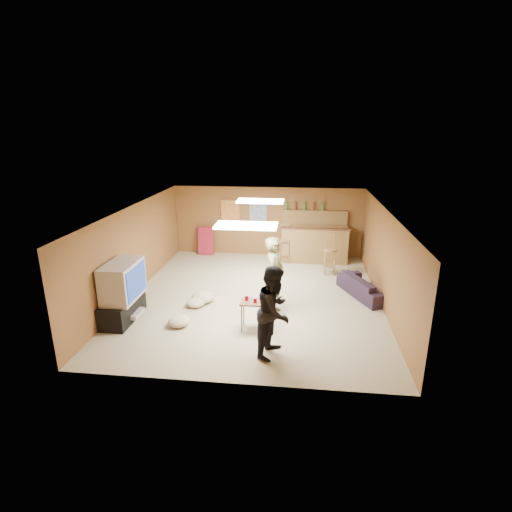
# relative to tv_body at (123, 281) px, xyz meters

# --- Properties ---
(ground) EXTENTS (7.00, 7.00, 0.00)m
(ground) POSITION_rel_tv_body_xyz_m (2.65, 1.50, -0.90)
(ground) COLOR tan
(ground) RESTS_ON ground
(ceiling) EXTENTS (6.00, 7.00, 0.02)m
(ceiling) POSITION_rel_tv_body_xyz_m (2.65, 1.50, 1.30)
(ceiling) COLOR silver
(ceiling) RESTS_ON ground
(wall_back) EXTENTS (6.00, 0.02, 2.20)m
(wall_back) POSITION_rel_tv_body_xyz_m (2.65, 5.00, 0.20)
(wall_back) COLOR brown
(wall_back) RESTS_ON ground
(wall_front) EXTENTS (6.00, 0.02, 2.20)m
(wall_front) POSITION_rel_tv_body_xyz_m (2.65, -2.00, 0.20)
(wall_front) COLOR brown
(wall_front) RESTS_ON ground
(wall_left) EXTENTS (0.02, 7.00, 2.20)m
(wall_left) POSITION_rel_tv_body_xyz_m (-0.35, 1.50, 0.20)
(wall_left) COLOR brown
(wall_left) RESTS_ON ground
(wall_right) EXTENTS (0.02, 7.00, 2.20)m
(wall_right) POSITION_rel_tv_body_xyz_m (5.65, 1.50, 0.20)
(wall_right) COLOR brown
(wall_right) RESTS_ON ground
(tv_stand) EXTENTS (0.55, 1.30, 0.50)m
(tv_stand) POSITION_rel_tv_body_xyz_m (-0.07, 0.00, -0.65)
(tv_stand) COLOR black
(tv_stand) RESTS_ON ground
(dvd_box) EXTENTS (0.35, 0.50, 0.08)m
(dvd_box) POSITION_rel_tv_body_xyz_m (0.15, 0.00, -0.75)
(dvd_box) COLOR #B2B2B7
(dvd_box) RESTS_ON tv_stand
(tv_body) EXTENTS (0.60, 1.10, 0.80)m
(tv_body) POSITION_rel_tv_body_xyz_m (0.00, 0.00, 0.00)
(tv_body) COLOR #B2B2B7
(tv_body) RESTS_ON tv_stand
(tv_screen) EXTENTS (0.02, 0.95, 0.65)m
(tv_screen) POSITION_rel_tv_body_xyz_m (0.31, 0.00, 0.00)
(tv_screen) COLOR navy
(tv_screen) RESTS_ON tv_body
(bar_counter) EXTENTS (2.00, 0.60, 1.10)m
(bar_counter) POSITION_rel_tv_body_xyz_m (4.15, 4.45, -0.35)
(bar_counter) COLOR brown
(bar_counter) RESTS_ON ground
(bar_lip) EXTENTS (2.10, 0.12, 0.05)m
(bar_lip) POSITION_rel_tv_body_xyz_m (4.15, 4.20, 0.20)
(bar_lip) COLOR #432215
(bar_lip) RESTS_ON bar_counter
(bar_shelf) EXTENTS (2.00, 0.18, 0.05)m
(bar_shelf) POSITION_rel_tv_body_xyz_m (4.15, 4.90, 0.60)
(bar_shelf) COLOR brown
(bar_shelf) RESTS_ON bar_backing
(bar_backing) EXTENTS (2.00, 0.14, 0.60)m
(bar_backing) POSITION_rel_tv_body_xyz_m (4.15, 4.92, 0.30)
(bar_backing) COLOR brown
(bar_backing) RESTS_ON bar_counter
(poster_left) EXTENTS (0.60, 0.03, 0.85)m
(poster_left) POSITION_rel_tv_body_xyz_m (1.45, 4.96, 0.45)
(poster_left) COLOR #BF3F26
(poster_left) RESTS_ON wall_back
(poster_right) EXTENTS (0.55, 0.03, 0.80)m
(poster_right) POSITION_rel_tv_body_xyz_m (2.35, 4.96, 0.45)
(poster_right) COLOR #334C99
(poster_right) RESTS_ON wall_back
(folding_chair_stack) EXTENTS (0.50, 0.26, 0.91)m
(folding_chair_stack) POSITION_rel_tv_body_xyz_m (0.65, 4.80, -0.45)
(folding_chair_stack) COLOR #A41E36
(folding_chair_stack) RESTS_ON ground
(ceiling_panel_front) EXTENTS (1.20, 0.60, 0.04)m
(ceiling_panel_front) POSITION_rel_tv_body_xyz_m (2.65, 0.00, 1.27)
(ceiling_panel_front) COLOR white
(ceiling_panel_front) RESTS_ON ceiling
(ceiling_panel_back) EXTENTS (1.20, 0.60, 0.04)m
(ceiling_panel_back) POSITION_rel_tv_body_xyz_m (2.65, 2.70, 1.27)
(ceiling_panel_back) COLOR white
(ceiling_panel_back) RESTS_ON ceiling
(person_olive) EXTENTS (0.50, 0.69, 1.77)m
(person_olive) POSITION_rel_tv_body_xyz_m (3.17, 0.68, -0.01)
(person_olive) COLOR brown
(person_olive) RESTS_ON ground
(person_black) EXTENTS (0.87, 0.98, 1.70)m
(person_black) POSITION_rel_tv_body_xyz_m (3.29, -1.00, -0.05)
(person_black) COLOR black
(person_black) RESTS_ON ground
(sofa) EXTENTS (1.29, 1.80, 0.49)m
(sofa) POSITION_rel_tv_body_xyz_m (5.34, 1.90, -0.65)
(sofa) COLOR black
(sofa) RESTS_ON ground
(tray_table) EXTENTS (0.50, 0.41, 0.64)m
(tray_table) POSITION_rel_tv_body_xyz_m (2.78, -0.15, -0.58)
(tray_table) COLOR #432215
(tray_table) RESTS_ON ground
(cup_red_near) EXTENTS (0.09, 0.09, 0.11)m
(cup_red_near) POSITION_rel_tv_body_xyz_m (2.66, -0.11, -0.21)
(cup_red_near) COLOR #A40A1F
(cup_red_near) RESTS_ON tray_table
(cup_red_far) EXTENTS (0.07, 0.07, 0.10)m
(cup_red_far) POSITION_rel_tv_body_xyz_m (2.85, -0.21, -0.21)
(cup_red_far) COLOR #A40A1F
(cup_red_far) RESTS_ON tray_table
(cup_blue) EXTENTS (0.12, 0.12, 0.12)m
(cup_blue) POSITION_rel_tv_body_xyz_m (2.95, -0.03, -0.20)
(cup_blue) COLOR navy
(cup_blue) RESTS_ON tray_table
(bar_stool_left) EXTENTS (0.44, 0.44, 1.24)m
(bar_stool_left) POSITION_rel_tv_body_xyz_m (3.24, 4.25, -0.28)
(bar_stool_left) COLOR brown
(bar_stool_left) RESTS_ON ground
(bar_stool_right) EXTENTS (0.44, 0.44, 1.20)m
(bar_stool_right) POSITION_rel_tv_body_xyz_m (4.57, 3.36, -0.30)
(bar_stool_right) COLOR brown
(bar_stool_right) RESTS_ON ground
(cushion_near_tv) EXTENTS (0.70, 0.70, 0.25)m
(cushion_near_tv) POSITION_rel_tv_body_xyz_m (1.44, 1.08, -0.77)
(cushion_near_tv) COLOR tan
(cushion_near_tv) RESTS_ON ground
(cushion_mid) EXTENTS (0.54, 0.54, 0.20)m
(cushion_mid) POSITION_rel_tv_body_xyz_m (1.33, 0.81, -0.80)
(cushion_mid) COLOR tan
(cushion_mid) RESTS_ON ground
(cushion_far) EXTENTS (0.49, 0.49, 0.21)m
(cushion_far) POSITION_rel_tv_body_xyz_m (1.23, -0.16, -0.80)
(cushion_far) COLOR tan
(cushion_far) RESTS_ON ground
(bottle_row) EXTENTS (1.20, 0.08, 0.26)m
(bottle_row) POSITION_rel_tv_body_xyz_m (3.81, 4.88, 0.75)
(bottle_row) COLOR #3F7233
(bottle_row) RESTS_ON bar_shelf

